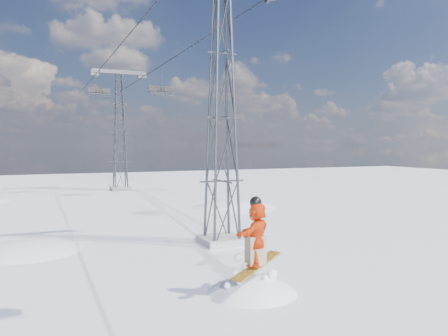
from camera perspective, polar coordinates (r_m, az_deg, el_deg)
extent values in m
plane|color=white|center=(12.24, 11.57, -17.67)|extent=(120.00, 120.00, 0.00)
cube|color=#999999|center=(19.33, -0.27, -9.42)|extent=(1.80, 1.80, 0.30)
cube|color=#999999|center=(43.22, -13.37, -2.60)|extent=(1.80, 1.80, 0.30)
cube|color=#33373C|center=(43.57, -13.55, 12.08)|extent=(5.00, 0.35, 0.35)
cube|color=#33373C|center=(43.22, -16.48, 11.85)|extent=(0.80, 0.25, 0.50)
cube|color=#33373C|center=(43.97, -10.66, 11.77)|extent=(0.80, 0.25, 0.50)
cylinder|color=black|center=(30.06, -13.29, 15.49)|extent=(0.06, 51.00, 0.06)
cylinder|color=black|center=(31.12, -5.00, 15.12)|extent=(0.06, 51.00, 0.06)
cube|color=#C48A1A|center=(12.81, 4.30, -12.60)|extent=(1.83, 1.10, 0.51)
imported|color=red|center=(12.59, 4.32, -8.51)|extent=(1.67, 1.46, 1.82)
cube|color=#917659|center=(12.70, 4.31, -10.69)|extent=(0.64, 0.62, 0.84)
sphere|color=black|center=(12.44, 4.33, -4.49)|extent=(0.34, 0.34, 0.34)
cylinder|color=black|center=(36.94, -8.17, 11.42)|extent=(0.08, 0.08, 2.22)
cube|color=black|center=(36.80, -8.16, 9.71)|extent=(2.02, 0.45, 0.08)
cube|color=black|center=(37.04, -8.25, 10.14)|extent=(2.02, 0.06, 0.56)
cylinder|color=black|center=(36.52, -8.05, 9.36)|extent=(2.02, 0.06, 0.06)
cylinder|color=black|center=(36.55, -8.04, 10.32)|extent=(2.02, 0.05, 0.05)
cylinder|color=black|center=(40.18, -15.95, 10.76)|extent=(0.08, 0.08, 2.08)
cube|color=black|center=(40.05, -15.93, 9.28)|extent=(1.89, 0.43, 0.08)
cube|color=black|center=(40.28, -15.98, 9.65)|extent=(1.89, 0.06, 0.52)
cylinder|color=black|center=(39.79, -15.88, 8.98)|extent=(1.89, 0.06, 0.06)
cylinder|color=black|center=(39.81, -15.89, 9.80)|extent=(1.89, 0.05, 0.05)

